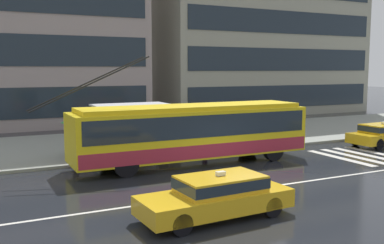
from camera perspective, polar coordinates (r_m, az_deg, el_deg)
The scene contains 16 objects.
ground_plane at distance 17.91m, azimuth 7.30°, elevation -7.46°, with size 160.00×160.00×0.00m, color black.
sidewalk_slab at distance 26.94m, azimuth -4.91°, elevation -2.43°, with size 80.00×10.00×0.14m, color gray.
crosswalk_stripe_edge_near at distance 23.25m, azimuth 18.60°, elevation -4.43°, with size 0.44×4.40×0.01m, color beige.
crosswalk_stripe_inner_a at distance 23.88m, azimuth 20.14°, elevation -4.19°, with size 0.44×4.40×0.01m, color beige.
crosswalk_stripe_center at distance 24.54m, azimuth 21.60°, elevation -3.97°, with size 0.44×4.40×0.01m, color beige.
crosswalk_stripe_inner_b at distance 25.20m, azimuth 22.98°, elevation -3.76°, with size 0.44×4.40×0.01m, color beige.
lane_centre_line at distance 16.96m, azimuth 9.55°, elevation -8.31°, with size 72.00×0.14×0.01m, color silver.
trolleybus at distance 20.48m, azimuth 0.11°, elevation -1.23°, with size 12.85×2.61×4.98m.
taxi_ahead_of_bus at distance 27.79m, azimuth 23.66°, elevation -1.38°, with size 4.66×1.98×1.39m.
taxi_oncoming_near at distance 13.30m, azimuth 3.29°, elevation -9.37°, with size 4.73×1.97×1.39m.
bus_shelter at distance 22.46m, azimuth -8.14°, elevation 0.80°, with size 3.75×1.81×2.54m.
pedestrian_at_shelter at distance 22.06m, azimuth -15.23°, elevation -0.36°, with size 1.21×1.21×1.99m.
pedestrian_approaching_curb at distance 25.62m, azimuth 7.02°, elevation 0.85°, with size 1.43×1.43×2.00m.
pedestrian_walking_past at distance 23.43m, azimuth -7.68°, elevation 0.48°, with size 1.54×1.54×2.07m.
pedestrian_waiting_by_pole at distance 23.57m, azimuth 1.88°, elevation 0.42°, with size 1.30×1.30×1.98m.
office_tower_corner_right at distance 47.06m, azimuth 7.85°, elevation 14.23°, with size 21.80×11.56×20.94m.
Camera 1 is at (-9.62, -14.45, 4.43)m, focal length 41.16 mm.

